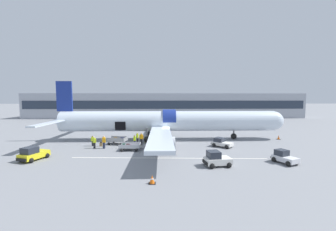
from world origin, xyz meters
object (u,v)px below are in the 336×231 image
(ground_crew_loader_b, at_px, (104,142))
(suitcase_on_tarmac_upright, at_px, (101,144))
(baggage_tug_rear, at_px, (33,154))
(ground_crew_supervisor, at_px, (141,138))
(baggage_tug_mid, at_px, (284,158))
(baggage_tug_spare, at_px, (217,159))
(baggage_tug_lead, at_px, (221,143))
(ground_crew_loader_a, at_px, (94,142))
(airplane, at_px, (166,122))
(baggage_cart_queued, at_px, (130,147))
(baggage_cart_loading, at_px, (118,141))
(ground_crew_helper, at_px, (93,140))
(ground_crew_marshal, at_px, (135,140))
(ground_crew_driver, at_px, (137,137))

(ground_crew_loader_b, xyz_separation_m, suitcase_on_tarmac_upright, (-0.81, 1.33, -0.70))
(baggage_tug_rear, height_order, ground_crew_supervisor, ground_crew_supervisor)
(baggage_tug_mid, height_order, baggage_tug_spare, baggage_tug_spare)
(baggage_tug_lead, xyz_separation_m, ground_crew_loader_a, (-18.37, -0.32, 0.31))
(airplane, xyz_separation_m, baggage_tug_rear, (-15.57, -11.49, -2.40))
(baggage_tug_rear, xyz_separation_m, baggage_cart_queued, (10.49, 4.29, -0.23))
(baggage_tug_spare, distance_m, baggage_cart_loading, 16.51)
(ground_crew_helper, relative_size, ground_crew_marshal, 0.97)
(suitcase_on_tarmac_upright, bearing_deg, baggage_tug_lead, -2.58)
(baggage_tug_rear, height_order, suitcase_on_tarmac_upright, baggage_tug_rear)
(baggage_cart_loading, relative_size, ground_crew_loader_b, 2.08)
(baggage_tug_lead, xyz_separation_m, ground_crew_helper, (-19.10, 1.10, 0.25))
(baggage_tug_mid, relative_size, ground_crew_helper, 1.84)
(ground_crew_helper, distance_m, suitcase_on_tarmac_upright, 1.45)
(baggage_tug_lead, distance_m, ground_crew_loader_b, 16.99)
(baggage_tug_lead, distance_m, ground_crew_supervisor, 12.06)
(airplane, xyz_separation_m, ground_crew_driver, (-4.69, -2.32, -2.24))
(ground_crew_helper, bearing_deg, baggage_tug_rear, -122.85)
(baggage_tug_rear, bearing_deg, ground_crew_driver, 40.10)
(baggage_tug_mid, xyz_separation_m, baggage_tug_rear, (-28.26, 1.91, 0.09))
(ground_crew_marshal, bearing_deg, suitcase_on_tarmac_upright, -176.29)
(suitcase_on_tarmac_upright, bearing_deg, airplane, 26.31)
(ground_crew_driver, bearing_deg, ground_crew_loader_a, -147.36)
(ground_crew_marshal, bearing_deg, baggage_cart_queued, -95.34)
(baggage_tug_rear, relative_size, ground_crew_loader_b, 1.87)
(baggage_cart_loading, xyz_separation_m, baggage_cart_queued, (2.46, -3.78, -0.09))
(suitcase_on_tarmac_upright, bearing_deg, ground_crew_loader_b, -58.59)
(ground_crew_marshal, relative_size, suitcase_on_tarmac_upright, 2.46)
(baggage_tug_spare, height_order, ground_crew_driver, ground_crew_driver)
(baggage_tug_lead, distance_m, suitcase_on_tarmac_upright, 17.80)
(baggage_tug_spare, relative_size, ground_crew_marshal, 1.82)
(baggage_cart_queued, relative_size, ground_crew_supervisor, 2.05)
(ground_crew_loader_a, distance_m, suitcase_on_tarmac_upright, 1.40)
(ground_crew_supervisor, xyz_separation_m, ground_crew_helper, (-7.18, -0.74, -0.13))
(ground_crew_loader_b, relative_size, suitcase_on_tarmac_upright, 2.80)
(baggage_tug_rear, bearing_deg, ground_crew_marshal, 33.00)
(baggage_tug_lead, distance_m, ground_crew_helper, 19.13)
(airplane, relative_size, ground_crew_loader_a, 23.92)
(baggage_tug_spare, xyz_separation_m, suitcase_on_tarmac_upright, (-14.76, 9.33, -0.41))
(airplane, height_order, suitcase_on_tarmac_upright, airplane)
(baggage_cart_loading, relative_size, ground_crew_helper, 2.45)
(baggage_tug_mid, distance_m, baggage_cart_queued, 18.82)
(ground_crew_marshal, bearing_deg, ground_crew_loader_a, -165.38)
(baggage_cart_loading, bearing_deg, ground_crew_loader_a, -137.98)
(airplane, distance_m, ground_crew_driver, 5.69)
(baggage_tug_mid, bearing_deg, ground_crew_loader_a, 162.10)
(ground_crew_supervisor, bearing_deg, ground_crew_helper, -174.13)
(baggage_tug_lead, bearing_deg, baggage_tug_mid, -58.93)
(baggage_tug_spare, xyz_separation_m, baggage_cart_loading, (-12.53, 10.74, -0.13))
(ground_crew_driver, bearing_deg, ground_crew_supervisor, -62.02)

